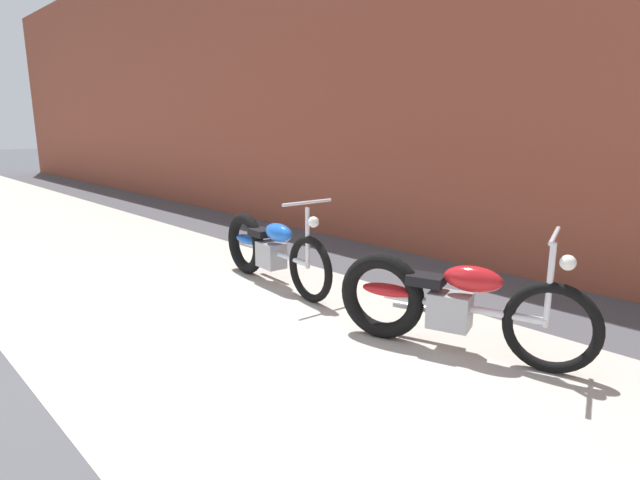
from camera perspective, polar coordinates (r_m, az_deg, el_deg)
name	(u,v)px	position (r m, az deg, el deg)	size (l,w,h in m)	color
ground_plane	(35,395)	(4.03, -29.10, -14.84)	(80.00, 80.00, 0.00)	#47474C
sidewalk_slab	(250,326)	(4.68, -7.74, -9.42)	(36.00, 3.50, 0.01)	#B2ADA3
brick_building_wall	(474,43)	(6.99, 16.71, 20.20)	(36.00, 0.50, 5.46)	brown
motorcycle_blue	(267,248)	(5.79, -5.87, -0.94)	(2.01, 0.59, 1.03)	black
motorcycle_red	(440,302)	(4.16, 13.22, -6.70)	(1.94, 0.84, 1.03)	black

